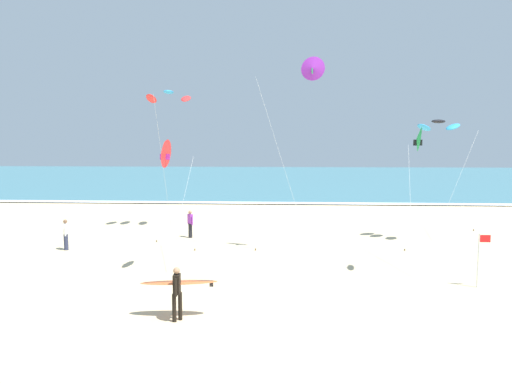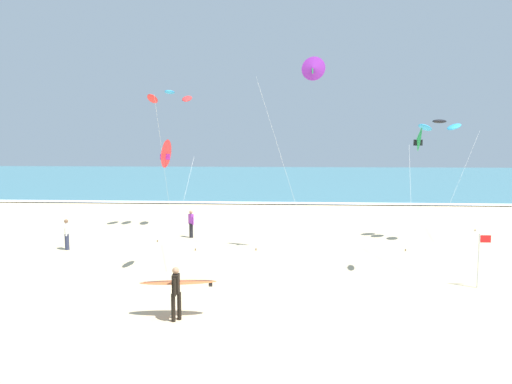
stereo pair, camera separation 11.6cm
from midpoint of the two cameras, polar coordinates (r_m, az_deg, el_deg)
name	(u,v)px [view 2 (the right image)]	position (r m, az deg, el deg)	size (l,w,h in m)	color
ground_plane	(246,343)	(13.85, -0.91, -17.61)	(160.00, 160.00, 0.00)	#D1BA8E
ocean_water	(278,178)	(72.06, 2.75, 1.70)	(160.00, 60.00, 0.08)	teal
shoreline_foam	(273,203)	(42.50, 2.18, -1.31)	(160.00, 1.41, 0.01)	white
surfer_lead	(177,286)	(15.38, -9.24, -11.09)	(2.49, 0.94, 1.71)	black
kite_delta_emerald_near	(418,140)	(20.19, 19.01, 5.91)	(1.09, 5.27, 6.14)	green
kite_arc_charcoal_mid	(439,125)	(27.76, 21.24, 7.45)	(4.74, 4.71, 6.74)	#2D99DB
kite_arc_cobalt_far	(170,97)	(30.55, -10.20, 11.18)	(2.78, 4.73, 8.71)	red
kite_delta_scarlet_high	(165,154)	(20.21, -10.69, 4.50)	(0.68, 4.71, 5.66)	red
kite_delta_violet_low	(313,69)	(23.42, 6.98, 14.40)	(3.38, 1.01, 9.59)	purple
bystander_purple_top	(191,224)	(27.83, -7.67, -3.79)	(0.37, 0.39, 1.59)	black
bystander_white_top	(67,234)	(26.36, -21.63, -4.73)	(0.28, 0.47, 1.59)	#2D334C
lifeguard_flag	(480,255)	(20.10, 25.44, -6.86)	(0.45, 0.05, 2.10)	silver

